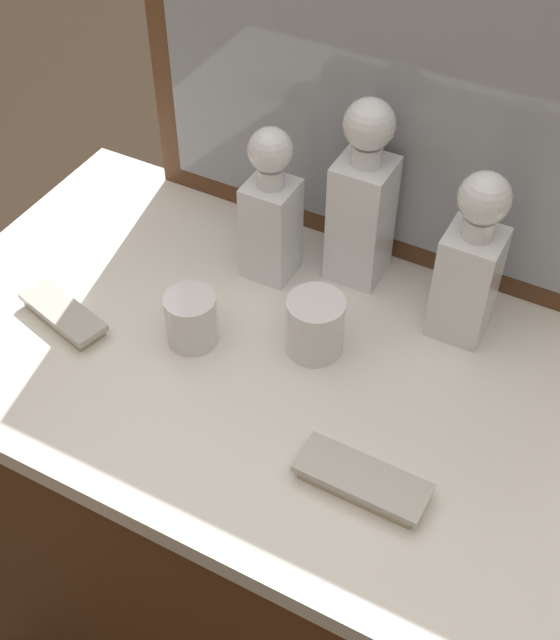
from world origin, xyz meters
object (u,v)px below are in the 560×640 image
crystal_decanter_far_left (469,272)px  crystal_tumbler_rear (192,321)px  crystal_decanter_front (362,209)px  crystal_tumbler_left (315,327)px  crystal_decanter_right (271,218)px  silver_brush_far_right (362,481)px  silver_brush_right (63,315)px

crystal_decanter_far_left → crystal_tumbler_rear: 0.39m
crystal_decanter_front → crystal_tumbler_rear: crystal_decanter_front is taller
crystal_decanter_far_left → crystal_tumbler_left: size_ratio=3.00×
crystal_decanter_right → crystal_decanter_far_left: (0.30, 0.02, 0.01)m
crystal_decanter_far_left → silver_brush_far_right: crystal_decanter_far_left is taller
crystal_decanter_right → crystal_decanter_front: 0.13m
crystal_tumbler_left → crystal_tumbler_rear: bearing=-157.4°
crystal_decanter_right → silver_brush_right: 0.34m
crystal_decanter_front → silver_brush_far_right: bearing=-64.7°
crystal_decanter_front → silver_brush_right: bearing=-137.9°
crystal_decanter_right → crystal_tumbler_rear: 0.20m
crystal_decanter_right → crystal_tumbler_left: size_ratio=2.83×
crystal_tumbler_rear → silver_brush_right: (-0.19, -0.06, -0.02)m
crystal_tumbler_rear → crystal_tumbler_left: 0.17m
crystal_decanter_right → crystal_decanter_front: bearing=26.8°
crystal_decanter_front → silver_brush_right: (-0.33, -0.30, -0.11)m
silver_brush_far_right → silver_brush_right: size_ratio=1.06×
crystal_decanter_front → crystal_tumbler_left: crystal_decanter_front is taller
crystal_tumbler_rear → crystal_decanter_front: bearing=58.8°
crystal_decanter_far_left → crystal_tumbler_rear: crystal_decanter_far_left is taller
crystal_tumbler_left → silver_brush_right: size_ratio=0.57×
crystal_tumbler_left → silver_brush_right: bearing=-160.1°
crystal_tumbler_left → crystal_decanter_far_left: bearing=39.1°
crystal_decanter_right → crystal_tumbler_left: 0.19m
crystal_decanter_front → crystal_decanter_far_left: bearing=-13.0°
crystal_decanter_front → crystal_tumbler_left: size_ratio=3.36×
crystal_tumbler_left → silver_brush_far_right: crystal_tumbler_left is taller
crystal_decanter_far_left → crystal_tumbler_left: crystal_decanter_far_left is taller
silver_brush_far_right → crystal_decanter_far_left: bearing=88.1°
crystal_decanter_front → silver_brush_far_right: size_ratio=1.80×
crystal_decanter_right → silver_brush_far_right: 0.43m
silver_brush_far_right → silver_brush_right: bearing=173.6°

